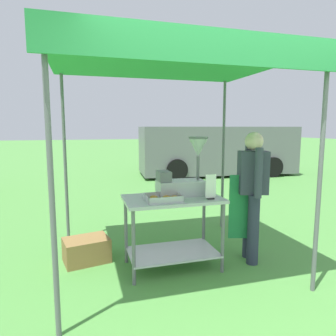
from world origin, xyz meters
TOP-DOWN VIEW (x-y plane):
  - ground_plane at (0.00, 6.00)m, footprint 70.00×70.00m
  - stall_canopy at (-0.27, 0.96)m, footprint 2.66×2.30m
  - donut_cart at (-0.27, 0.86)m, footprint 1.13×0.66m
  - donut_tray at (-0.42, 0.73)m, footprint 0.40×0.29m
  - donut_fryer at (-0.10, 0.95)m, footprint 0.62×0.28m
  - menu_sign at (0.12, 0.66)m, footprint 0.13×0.05m
  - vendor at (0.72, 0.78)m, footprint 0.47×0.53m
  - supply_crate at (-1.26, 1.31)m, footprint 0.60×0.49m
  - van_grey at (3.35, 7.38)m, footprint 5.48×2.43m

SIDE VIEW (x-z plane):
  - ground_plane at x=0.00m, z-range 0.00..0.00m
  - supply_crate at x=-1.26m, z-range 0.00..0.29m
  - donut_cart at x=-0.27m, z-range 0.18..1.03m
  - donut_tray at x=-0.42m, z-range 0.84..0.91m
  - van_grey at x=3.35m, z-range 0.03..1.72m
  - vendor at x=0.72m, z-range 0.10..1.71m
  - menu_sign at x=0.12m, z-range 0.84..1.12m
  - donut_fryer at x=-0.10m, z-range 0.74..1.44m
  - stall_canopy at x=-0.27m, z-range 1.12..3.57m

